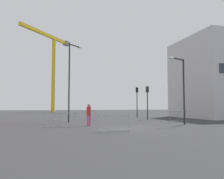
{
  "coord_description": "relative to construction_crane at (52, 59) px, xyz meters",
  "views": [
    {
      "loc": [
        -6.16,
        -16.67,
        1.6
      ],
      "look_at": [
        0.0,
        6.21,
        3.24
      ],
      "focal_mm": 38.36,
      "sensor_mm": 36.0,
      "label": 1
    }
  ],
  "objects": [
    {
      "name": "streetlamp_short",
      "position": [
        10.2,
        -42.3,
        -9.69
      ],
      "size": [
        1.82,
        0.93,
        5.71
      ],
      "color": "#232326",
      "rests_on": "ground"
    },
    {
      "name": "safety_barrier_mid_span",
      "position": [
        11.66,
        -39.05,
        -12.62
      ],
      "size": [
        1.96,
        0.12,
        1.08
      ],
      "color": "gray",
      "rests_on": "ground"
    },
    {
      "name": "traffic_light_corner",
      "position": [
        10.37,
        -34.52,
        -10.55
      ],
      "size": [
        0.35,
        0.38,
        3.91
      ],
      "color": "#2D2D30",
      "rests_on": "ground"
    },
    {
      "name": "office_block",
      "position": [
        22.17,
        -32.6,
        -7.78
      ],
      "size": [
        10.57,
        10.59,
        10.81
      ],
      "color": "silver",
      "rests_on": "ground"
    },
    {
      "name": "pedestrian_walking",
      "position": [
        2.25,
        -41.45,
        -12.13
      ],
      "size": [
        0.34,
        0.34,
        1.8
      ],
      "color": "#D14C8C",
      "rests_on": "ground"
    },
    {
      "name": "safety_barrier_right_run",
      "position": [
        3.04,
        -46.2,
        -12.62
      ],
      "size": [
        2.18,
        0.17,
        1.08
      ],
      "color": "#B2B5BA",
      "rests_on": "ground"
    },
    {
      "name": "safety_barrier_left_run",
      "position": [
        -0.21,
        -33.22,
        -12.62
      ],
      "size": [
        0.25,
        1.83,
        1.08
      ],
      "color": "#B2B5BA",
      "rests_on": "ground"
    },
    {
      "name": "streetlamp_tall",
      "position": [
        1.21,
        -36.51,
        -8.57
      ],
      "size": [
        1.44,
        1.24,
        7.89
      ],
      "color": "#2D2D30",
      "rests_on": "ground"
    },
    {
      "name": "construction_crane",
      "position": [
        0.0,
        0.0,
        0.0
      ],
      "size": [
        11.88,
        15.05,
        19.22
      ],
      "color": "yellow",
      "rests_on": "ground"
    },
    {
      "name": "ground",
      "position": [
        5.2,
        -43.9,
        -13.18
      ],
      "size": [
        160.0,
        160.0,
        0.0
      ],
      "primitive_type": "plane",
      "color": "#333335"
    },
    {
      "name": "safety_barrier_rear",
      "position": [
        -0.04,
        -42.13,
        -12.62
      ],
      "size": [
        2.48,
        0.13,
        1.08
      ],
      "color": "#9EA0A5",
      "rests_on": "ground"
    },
    {
      "name": "traffic_light_median",
      "position": [
        11.05,
        -29.34,
        -10.39
      ],
      "size": [
        0.39,
        0.35,
        4.18
      ],
      "color": "#232326",
      "rests_on": "ground"
    }
  ]
}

